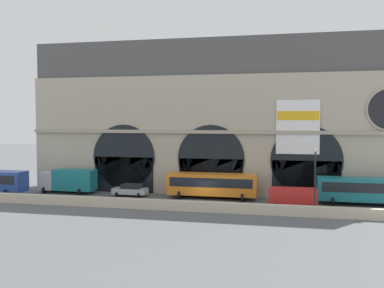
{
  "coord_description": "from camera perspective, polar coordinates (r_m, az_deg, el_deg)",
  "views": [
    {
      "loc": [
        9.23,
        -48.35,
        9.8
      ],
      "look_at": [
        -2.47,
        5.0,
        6.59
      ],
      "focal_mm": 39.8,
      "sensor_mm": 36.0,
      "label": 1
    }
  ],
  "objects": [
    {
      "name": "ground_plane",
      "position": [
        50.19,
        1.55,
        -7.9
      ],
      "size": [
        200.0,
        200.0,
        0.0
      ],
      "primitive_type": "plane",
      "color": "#54565B"
    },
    {
      "name": "quay_parapet_wall",
      "position": [
        45.59,
        0.43,
        -8.35
      ],
      "size": [
        90.0,
        0.7,
        1.09
      ],
      "primitive_type": "cube",
      "color": "beige",
      "rests_on": "ground"
    },
    {
      "name": "station_building",
      "position": [
        56.15,
        2.97,
        3.3
      ],
      "size": [
        49.59,
        4.46,
        20.24
      ],
      "color": "#B2A891",
      "rests_on": "ground"
    },
    {
      "name": "box_truck_west",
      "position": [
        58.88,
        -16.22,
        -4.68
      ],
      "size": [
        7.5,
        2.91,
        3.12
      ],
      "color": "#ADB2B7",
      "rests_on": "ground"
    },
    {
      "name": "car_midwest",
      "position": [
        54.96,
        -8.23,
        -6.09
      ],
      "size": [
        4.4,
        2.22,
        1.55
      ],
      "color": "#ADB2B7",
      "rests_on": "ground"
    },
    {
      "name": "bus_center",
      "position": [
        52.51,
        2.69,
        -5.42
      ],
      "size": [
        11.0,
        3.25,
        3.1
      ],
      "color": "orange",
      "rests_on": "ground"
    },
    {
      "name": "van_mideast",
      "position": [
        48.46,
        13.34,
        -6.89
      ],
      "size": [
        5.2,
        2.48,
        2.2
      ],
      "color": "red",
      "rests_on": "ground"
    },
    {
      "name": "bus_east",
      "position": [
        52.47,
        22.43,
        -5.68
      ],
      "size": [
        11.0,
        3.25,
        3.1
      ],
      "color": "#19727A",
      "rests_on": "ground"
    },
    {
      "name": "street_lamp_quayside",
      "position": [
        44.9,
        16.18,
        -3.66
      ],
      "size": [
        0.44,
        0.44,
        6.9
      ],
      "color": "black",
      "rests_on": "ground"
    }
  ]
}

